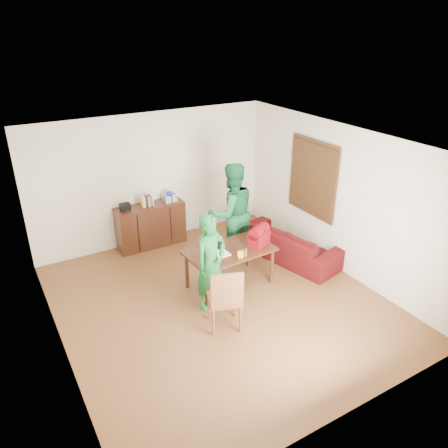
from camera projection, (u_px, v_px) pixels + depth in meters
room at (216, 229)px, 6.87m from camera, size 5.20×5.70×2.90m
table at (230, 254)px, 7.55m from camera, size 1.54×0.92×0.70m
chair at (225, 310)px, 6.62m from camera, size 0.61×0.59×1.06m
person_near at (211, 262)px, 6.89m from camera, size 0.69×0.55×1.64m
person_far at (232, 213)px, 8.25m from camera, size 0.99×0.79×1.96m
laptop at (220, 253)px, 7.33m from camera, size 0.34×0.25×0.23m
bananas at (240, 257)px, 7.22m from camera, size 0.16×0.11×0.06m
bottle at (245, 252)px, 7.27m from camera, size 0.07×0.07×0.17m
red_bag at (259, 237)px, 7.61m from camera, size 0.46×0.38×0.30m
sofa at (289, 243)px, 8.59m from camera, size 1.29×2.26×0.62m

